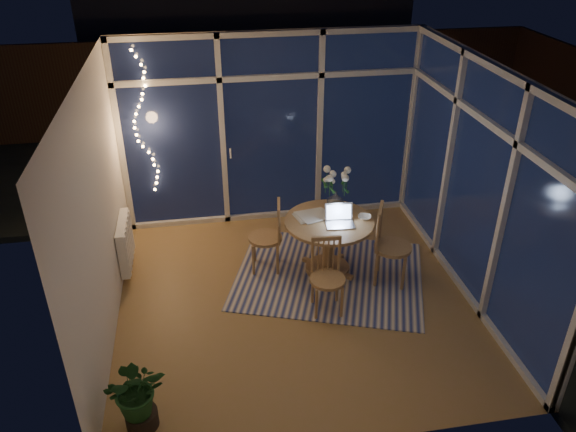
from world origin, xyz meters
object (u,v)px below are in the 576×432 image
object	(u,v)px
chair_left	(265,236)
flower_vase	(335,200)
dining_table	(328,246)
laptop	(340,216)
chair_front	(328,278)
chair_right	(393,245)
potted_plant	(138,394)

from	to	relation	value
chair_left	flower_vase	distance (m)	0.95
dining_table	chair_left	size ratio (longest dim) A/B	1.14
dining_table	chair_left	distance (m)	0.77
chair_left	laptop	distance (m)	0.97
chair_front	dining_table	bearing A→B (deg)	79.63
chair_front	flower_vase	world-z (taller)	flower_vase
dining_table	chair_right	bearing A→B (deg)	-24.87
chair_left	laptop	world-z (taller)	laptop
laptop	flower_vase	size ratio (longest dim) A/B	1.55
chair_front	laptop	xyz separation A→B (m)	(0.28, 0.61, 0.40)
laptop	chair_right	bearing A→B (deg)	-13.47
chair_left	potted_plant	distance (m)	2.59
chair_front	laptop	distance (m)	0.78
dining_table	chair_front	world-z (taller)	chair_front
dining_table	flower_vase	world-z (taller)	flower_vase
dining_table	laptop	bearing A→B (deg)	-52.65
chair_left	chair_right	world-z (taller)	chair_right
chair_front	laptop	world-z (taller)	laptop
dining_table	chair_front	size ratio (longest dim) A/B	1.20
chair_front	flower_vase	bearing A→B (deg)	76.07
chair_right	potted_plant	distance (m)	3.27
laptop	chair_left	bearing A→B (deg)	163.85
chair_front	potted_plant	bearing A→B (deg)	-143.40
dining_table	chair_front	xyz separation A→B (m)	(-0.18, -0.74, 0.08)
chair_right	chair_front	distance (m)	0.97
dining_table	chair_right	distance (m)	0.77
potted_plant	chair_right	bearing A→B (deg)	30.93
chair_left	chair_front	bearing A→B (deg)	39.56
chair_front	laptop	bearing A→B (deg)	68.99
flower_vase	potted_plant	xyz separation A→B (m)	(-2.25, -2.29, -0.44)
chair_right	potted_plant	size ratio (longest dim) A/B	1.31
flower_vase	potted_plant	bearing A→B (deg)	-134.58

